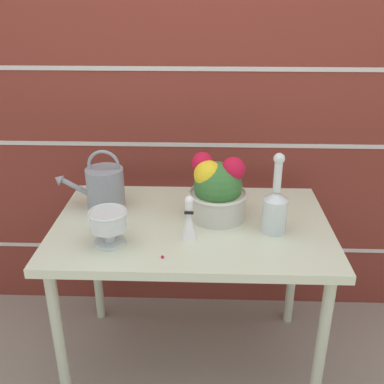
# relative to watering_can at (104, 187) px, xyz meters

# --- Properties ---
(ground_plane) EXTENTS (12.00, 12.00, 0.00)m
(ground_plane) POSITION_rel_watering_can_xyz_m (0.38, -0.12, -0.84)
(ground_plane) COLOR gray
(brick_wall) EXTENTS (3.60, 0.08, 2.20)m
(brick_wall) POSITION_rel_watering_can_xyz_m (0.38, 0.38, 0.26)
(brick_wall) COLOR maroon
(brick_wall) RESTS_ON ground_plane
(patio_table) EXTENTS (1.12, 0.72, 0.74)m
(patio_table) POSITION_rel_watering_can_xyz_m (0.38, -0.12, -0.17)
(patio_table) COLOR beige
(patio_table) RESTS_ON ground_plane
(watering_can) EXTENTS (0.30, 0.16, 0.27)m
(watering_can) POSITION_rel_watering_can_xyz_m (0.00, 0.00, 0.00)
(watering_can) COLOR gray
(watering_can) RESTS_ON patio_table
(crystal_pedestal_bowl) EXTENTS (0.15, 0.15, 0.14)m
(crystal_pedestal_bowl) POSITION_rel_watering_can_xyz_m (0.08, -0.30, -0.01)
(crystal_pedestal_bowl) COLOR silver
(crystal_pedestal_bowl) RESTS_ON patio_table
(flower_planter) EXTENTS (0.25, 0.25, 0.27)m
(flower_planter) POSITION_rel_watering_can_xyz_m (0.48, -0.07, 0.03)
(flower_planter) COLOR beige
(flower_planter) RESTS_ON patio_table
(glass_decanter) EXTENTS (0.10, 0.10, 0.32)m
(glass_decanter) POSITION_rel_watering_can_xyz_m (0.70, -0.18, 0.01)
(glass_decanter) COLOR silver
(glass_decanter) RESTS_ON patio_table
(figurine_vase) EXTENTS (0.06, 0.06, 0.18)m
(figurine_vase) POSITION_rel_watering_can_xyz_m (0.37, -0.24, -0.03)
(figurine_vase) COLOR white
(figurine_vase) RESTS_ON patio_table
(fallen_petal) EXTENTS (0.01, 0.01, 0.01)m
(fallen_petal) POSITION_rel_watering_can_xyz_m (0.28, -0.39, -0.09)
(fallen_petal) COLOR red
(fallen_petal) RESTS_ON patio_table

